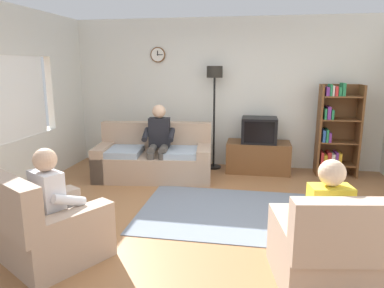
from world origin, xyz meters
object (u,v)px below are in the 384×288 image
(person_on_couch, at_px, (159,138))
(person_in_left_armchair, at_px, (57,199))
(armchair_near_window, at_px, (51,232))
(couch, at_px, (154,159))
(tv, at_px, (259,130))
(armchair_near_bookshelf, at_px, (325,254))
(tv_stand, at_px, (258,157))
(bookshelf, at_px, (335,130))
(floor_lamp, at_px, (214,89))
(person_in_right_armchair, at_px, (324,215))

(person_on_couch, height_order, person_in_left_armchair, person_on_couch)
(armchair_near_window, distance_m, person_on_couch, 2.65)
(couch, height_order, armchair_near_window, same)
(tv, xyz_separation_m, armchair_near_bookshelf, (0.55, -3.29, -0.47))
(armchair_near_window, height_order, armchair_near_bookshelf, same)
(tv_stand, xyz_separation_m, person_on_couch, (-1.61, -0.76, 0.43))
(bookshelf, distance_m, person_on_couch, 3.01)
(couch, bearing_deg, floor_lamp, 39.12)
(tv_stand, height_order, floor_lamp, floor_lamp)
(armchair_near_bookshelf, bearing_deg, person_on_couch, 130.24)
(couch, height_order, person_on_couch, person_on_couch)
(tv, bearing_deg, tv_stand, 90.00)
(person_on_couch, bearing_deg, couch, 136.14)
(armchair_near_bookshelf, bearing_deg, couch, 130.50)
(bookshelf, bearing_deg, tv, -175.77)
(armchair_near_window, height_order, person_on_couch, person_on_couch)
(tv, distance_m, person_in_right_armchair, 3.25)
(bookshelf, relative_size, armchair_near_bookshelf, 1.58)
(couch, relative_size, tv, 3.31)
(tv, xyz_separation_m, floor_lamp, (-0.81, 0.12, 0.69))
(couch, relative_size, person_on_couch, 1.60)
(bookshelf, relative_size, person_in_left_armchair, 1.41)
(couch, height_order, armchair_near_bookshelf, same)
(couch, relative_size, armchair_near_bookshelf, 1.99)
(armchair_near_window, bearing_deg, floor_lamp, 71.16)
(tv_stand, height_order, armchair_near_bookshelf, armchair_near_bookshelf)
(floor_lamp, relative_size, person_in_left_armchair, 1.65)
(tv, height_order, person_in_left_armchair, person_in_left_armchair)
(person_on_couch, distance_m, person_in_right_armchair, 3.27)
(tv_stand, relative_size, person_in_left_armchair, 0.98)
(tv_stand, distance_m, floor_lamp, 1.43)
(tv_stand, height_order, person_on_couch, person_on_couch)
(floor_lamp, height_order, armchair_near_bookshelf, floor_lamp)
(floor_lamp, xyz_separation_m, person_in_right_armchair, (1.34, -3.32, -0.85))
(bookshelf, bearing_deg, tv_stand, -176.86)
(floor_lamp, distance_m, armchair_near_window, 3.82)
(armchair_near_window, relative_size, person_in_left_armchair, 1.04)
(bookshelf, bearing_deg, person_on_couch, -164.02)
(person_in_right_armchair, bearing_deg, person_in_left_armchair, -178.89)
(tv, relative_size, armchair_near_window, 0.52)
(tv_stand, height_order, person_in_left_armchair, person_in_left_armchair)
(bookshelf, height_order, person_on_couch, bookshelf)
(tv, height_order, person_on_couch, person_on_couch)
(floor_lamp, xyz_separation_m, armchair_near_bookshelf, (1.36, -3.41, -1.16))
(tv_stand, height_order, bookshelf, bookshelf)
(armchair_near_bookshelf, bearing_deg, person_in_right_armchair, 99.44)
(floor_lamp, bearing_deg, tv_stand, -6.99)
(bookshelf, xyz_separation_m, armchair_near_window, (-3.26, -3.42, -0.50))
(armchair_near_bookshelf, height_order, person_on_couch, person_on_couch)
(floor_lamp, bearing_deg, person_on_couch, -133.21)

